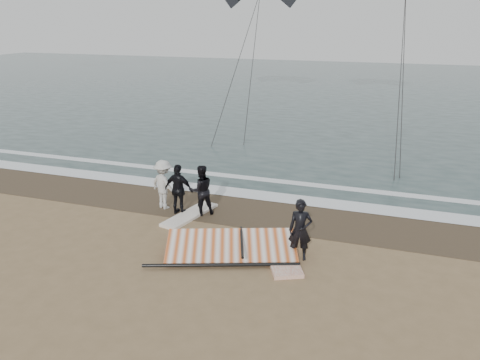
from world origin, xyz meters
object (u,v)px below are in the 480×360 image
object	(u,v)px
sail_rig	(231,246)
board_cream	(190,215)
man_main	(300,230)
board_white	(279,252)

from	to	relation	value
sail_rig	board_cream	bearing A→B (deg)	137.82
man_main	board_white	xyz separation A→B (m)	(-0.57, 0.09, -0.79)
man_main	sail_rig	distance (m)	1.98
man_main	board_white	size ratio (longest dim) A/B	0.62
board_cream	sail_rig	distance (m)	2.83
board_white	board_cream	size ratio (longest dim) A/B	1.18
man_main	sail_rig	size ratio (longest dim) A/B	0.43
man_main	board_white	distance (m)	0.98
man_main	sail_rig	world-z (taller)	man_main
board_cream	sail_rig	world-z (taller)	sail_rig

